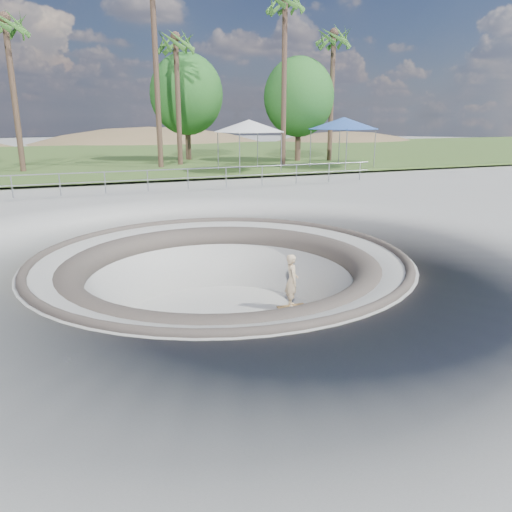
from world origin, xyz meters
name	(u,v)px	position (x,y,z in m)	size (l,w,h in m)	color
ground	(221,257)	(0.00, 0.00, 0.00)	(180.00, 180.00, 0.00)	#A5A5A0
skate_bowl	(222,319)	(0.00, 0.00, -1.83)	(14.00, 14.00, 4.10)	#A5A5A0
grass_strip	(107,156)	(0.00, 34.00, 0.22)	(180.00, 36.00, 0.12)	#426127
distant_hills	(125,197)	(3.78, 57.17, -7.02)	(103.20, 45.00, 28.60)	brown
safety_railing	(148,180)	(0.00, 12.00, 0.69)	(25.00, 0.06, 1.03)	gray
skateboard	(291,306)	(2.24, 0.16, -1.83)	(0.89, 0.27, 0.09)	olive
skater	(292,280)	(2.24, 0.16, -1.00)	(0.59, 0.39, 1.62)	#D5B58A
canopy_white	(249,126)	(7.49, 18.00, 3.08)	(6.26, 6.26, 3.20)	gray
canopy_blue	(344,123)	(14.36, 18.00, 3.21)	(6.18, 6.18, 3.34)	gray
palm_b	(5,28)	(-6.17, 22.90, 8.76)	(2.60, 2.60, 9.94)	brown
palm_d	(176,45)	(4.27, 23.76, 8.38)	(2.60, 2.60, 9.53)	brown
palm_e	(285,8)	(11.10, 20.76, 10.61)	(2.60, 2.60, 11.96)	brown
palm_f	(334,41)	(16.03, 22.79, 9.06)	(2.60, 2.60, 10.26)	brown
bushy_tree_mid	(186,94)	(5.85, 27.76, 5.31)	(5.75, 5.22, 8.29)	brown
bushy_tree_right	(299,97)	(13.65, 23.62, 5.06)	(5.47, 4.97, 7.89)	brown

